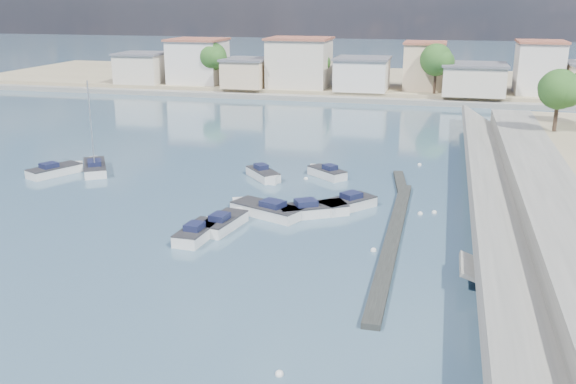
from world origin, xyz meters
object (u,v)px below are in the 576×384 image
object	(u,v)px
motorboat_d	(344,205)
sailboat	(95,167)
motorboat_a	(199,232)
motorboat_f	(326,173)
motorboat_b	(225,223)
motorboat_c	(264,210)
motorboat_h	(316,210)
motorboat_g	(264,175)
motorboat_e	(57,171)

from	to	relation	value
motorboat_d	sailboat	distance (m)	26.13
motorboat_a	sailboat	world-z (taller)	sailboat
motorboat_f	sailboat	size ratio (longest dim) A/B	0.46
motorboat_d	motorboat_b	bearing A→B (deg)	-141.57
motorboat_c	motorboat_f	distance (m)	12.29
motorboat_b	motorboat_h	xyz separation A→B (m)	(5.92, 4.48, 0.00)
motorboat_a	motorboat_g	bearing A→B (deg)	89.02
motorboat_h	motorboat_g	bearing A→B (deg)	127.15
motorboat_e	motorboat_b	bearing A→B (deg)	-26.54
motorboat_e	motorboat_f	world-z (taller)	same
motorboat_h	motorboat_e	bearing A→B (deg)	167.73
motorboat_h	sailboat	size ratio (longest dim) A/B	0.64
motorboat_f	motorboat_g	size ratio (longest dim) A/B	0.94
motorboat_c	sailboat	world-z (taller)	sailboat
motorboat_e	motorboat_f	bearing A→B (deg)	12.02
motorboat_c	motorboat_e	bearing A→B (deg)	163.42
motorboat_e	motorboat_h	size ratio (longest dim) A/B	0.95
motorboat_g	sailboat	distance (m)	16.83
motorboat_c	sailboat	xyz separation A→B (m)	(-19.58, 8.65, 0.03)
motorboat_a	sailboat	size ratio (longest dim) A/B	0.57
motorboat_c	motorboat_g	distance (m)	10.21
motorboat_f	motorboat_g	world-z (taller)	same
motorboat_e	sailboat	world-z (taller)	sailboat
motorboat_b	motorboat_h	distance (m)	7.42
motorboat_f	motorboat_h	distance (m)	11.15
motorboat_d	motorboat_g	distance (m)	11.22
motorboat_d	sailboat	world-z (taller)	sailboat
motorboat_d	sailboat	bearing A→B (deg)	166.78
motorboat_g	sailboat	xyz separation A→B (m)	(-16.79, -1.17, 0.03)
motorboat_a	motorboat_e	world-z (taller)	same
motorboat_a	motorboat_b	distance (m)	2.56
motorboat_e	motorboat_h	bearing A→B (deg)	-12.27
motorboat_b	motorboat_h	bearing A→B (deg)	37.12
motorboat_e	motorboat_h	xyz separation A→B (m)	(26.37, -5.74, 0.00)
motorboat_c	motorboat_d	xyz separation A→B (m)	(5.86, 2.68, -0.00)
sailboat	motorboat_g	bearing A→B (deg)	3.99
motorboat_d	motorboat_f	size ratio (longest dim) A/B	1.24
sailboat	motorboat_c	bearing A→B (deg)	-23.84
motorboat_a	motorboat_g	distance (m)	15.69
motorboat_a	motorboat_d	bearing A→B (deg)	43.76
sailboat	motorboat_e	bearing A→B (deg)	-145.20
motorboat_c	motorboat_g	xyz separation A→B (m)	(-2.79, 9.82, 0.00)
motorboat_h	sailboat	distance (m)	24.75
motorboat_e	motorboat_f	distance (m)	25.60
motorboat_d	motorboat_f	distance (m)	9.88
motorboat_c	motorboat_e	xyz separation A→B (m)	(-22.43, 6.68, -0.00)
motorboat_f	motorboat_h	world-z (taller)	same
motorboat_b	motorboat_g	xyz separation A→B (m)	(-0.81, 13.36, 0.00)
motorboat_b	motorboat_e	xyz separation A→B (m)	(-20.45, 10.21, 0.00)
motorboat_a	motorboat_e	xyz separation A→B (m)	(-19.37, 12.54, -0.00)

